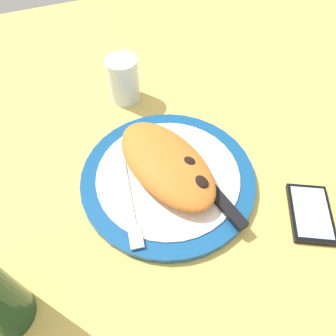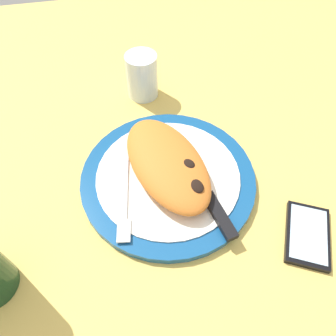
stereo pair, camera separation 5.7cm
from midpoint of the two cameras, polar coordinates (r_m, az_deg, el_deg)
ground_plane at (r=60.96cm, az=2.65°, el=-3.18°), size 150.00×150.00×3.00cm
plate at (r=58.99cm, az=2.74°, el=-1.90°), size 32.16×32.16×1.85cm
calzone at (r=56.86cm, az=2.91°, el=0.74°), size 25.58×17.90×4.63cm
fork at (r=54.82cm, az=-4.84°, el=-6.50°), size 17.75×4.18×0.40cm
knife at (r=55.38cm, az=10.66°, el=-6.16°), size 21.56×6.16×1.20cm
smartphone at (r=59.53cm, az=26.32°, el=-10.88°), size 13.12×11.20×1.16cm
water_glass at (r=73.52cm, az=-2.36°, el=15.62°), size 6.92×6.92×10.07cm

